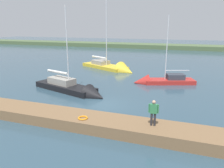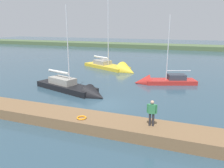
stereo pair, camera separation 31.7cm
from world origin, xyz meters
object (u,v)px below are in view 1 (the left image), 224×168
Objects in this scene: sailboat_behind_pier at (74,90)px; sailboat_mid_channel at (113,69)px; life_ring_buoy at (83,118)px; person_on_dock at (153,111)px; sailboat_far_left at (159,82)px.

sailboat_mid_channel reaches higher than sailboat_behind_pier.
sailboat_behind_pier is (4.88, -7.47, -0.59)m from life_ring_buoy.
person_on_dock is at bearing -18.94° from sailboat_behind_pier.
sailboat_mid_channel is at bearing 108.26° from sailboat_behind_pier.
life_ring_buoy is 21.14m from sailboat_mid_channel.
sailboat_mid_channel reaches higher than sailboat_far_left.
person_on_dock reaches higher than life_ring_buoy.
sailboat_mid_channel is at bearing 21.26° from person_on_dock.
life_ring_buoy is 0.40× the size of person_on_dock.
person_on_dock is at bearing -37.06° from sailboat_mid_channel.
sailboat_behind_pier is (7.89, 6.72, 0.03)m from sailboat_far_left.
sailboat_mid_channel is (8.09, -6.32, -0.04)m from sailboat_far_left.
person_on_dock is (-9.64, 20.00, 1.55)m from sailboat_mid_channel.
sailboat_behind_pier reaches higher than life_ring_buoy.
life_ring_buoy is 8.94m from sailboat_behind_pier.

